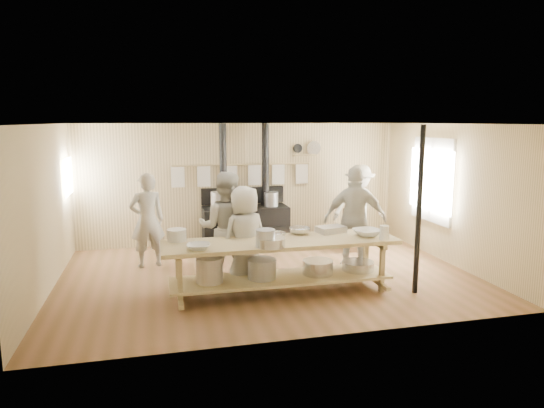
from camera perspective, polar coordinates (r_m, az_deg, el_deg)
name	(u,v)px	position (r m, az deg, el deg)	size (l,w,h in m)	color
ground	(268,276)	(8.49, -0.50, -8.42)	(7.00, 7.00, 0.00)	brown
room_shell	(268,183)	(8.13, -0.52, 2.51)	(7.00, 7.00, 7.00)	tan
window_right	(432,180)	(10.04, 18.35, 2.69)	(0.09, 1.50, 1.65)	beige
left_opening	(68,177)	(10.05, -22.85, 3.00)	(0.00, 0.90, 0.90)	white
stove	(245,222)	(10.36, -3.19, -2.11)	(1.90, 0.75, 2.60)	black
towel_rail	(242,172)	(10.48, -3.49, 3.80)	(3.00, 0.04, 0.47)	tan
back_wall_shelf	(307,150)	(10.82, 4.15, 6.32)	(0.63, 0.14, 0.32)	tan
prep_table	(280,261)	(7.50, 1.00, -6.74)	(3.60, 0.90, 0.85)	tan
support_post	(419,211)	(7.69, 16.90, -0.77)	(0.08, 0.08, 2.60)	black
cook_far_left	(147,220)	(9.09, -14.47, -1.87)	(0.63, 0.41, 1.73)	#A8A595
cook_left	(225,228)	(7.98, -5.50, -2.79)	(0.90, 0.70, 1.84)	#A8A595
cook_center	(245,237)	(7.72, -3.21, -3.93)	(0.81, 0.52, 1.65)	#A8A595
cook_right	(355,219)	(8.69, 9.75, -1.78)	(1.09, 0.45, 1.86)	#A8A595
cook_by_window	(359,205)	(10.52, 10.23, -0.14)	(1.12, 0.64, 1.74)	#A8A595
chair	(354,238)	(10.24, 9.68, -3.92)	(0.41, 0.41, 0.86)	#4F371F
bowl_white_a	(198,247)	(6.96, -8.65, -5.00)	(0.33, 0.33, 0.08)	white
bowl_steel_a	(277,235)	(7.57, 0.63, -3.67)	(0.27, 0.27, 0.08)	silver
bowl_white_b	(367,232)	(7.84, 11.14, -3.31)	(0.43, 0.43, 0.10)	white
bowl_steel_b	(299,231)	(7.82, 3.25, -3.17)	(0.34, 0.34, 0.11)	silver
roasting_pan	(331,229)	(7.99, 6.94, -2.97)	(0.45, 0.30, 0.10)	#B2B2B7
mixing_bowl_large	(271,242)	(7.03, -0.13, -4.51)	(0.42, 0.42, 0.13)	silver
bucket_galv	(265,238)	(7.00, -0.78, -4.05)	(0.28, 0.28, 0.26)	gray
deep_bowl_enamel	(177,235)	(7.49, -11.15, -3.61)	(0.29, 0.29, 0.18)	white
pitcher	(384,233)	(7.63, 13.07, -3.30)	(0.14, 0.14, 0.22)	white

